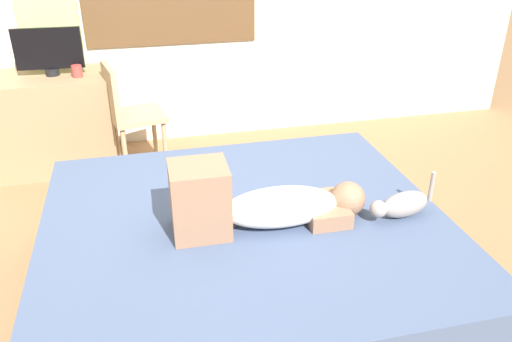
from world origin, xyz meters
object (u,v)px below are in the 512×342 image
cup (77,71)px  chair_by_desk (127,111)px  person_lying (260,204)px  bed (246,261)px  tv_monitor (49,51)px  desk (54,122)px  cat (402,205)px

cup → chair_by_desk: size_ratio=0.10×
chair_by_desk → person_lying: bearing=-70.8°
bed → chair_by_desk: bearing=108.1°
tv_monitor → cup: size_ratio=5.50×
tv_monitor → chair_by_desk: size_ratio=0.56×
bed → desk: desk is taller
cup → chair_by_desk: (0.33, -0.18, -0.28)m
person_lying → tv_monitor: tv_monitor is taller
desk → cup: 0.49m
cat → desk: desk is taller
bed → person_lying: person_lying is taller
desk → tv_monitor: tv_monitor is taller
bed → cat: 0.82m
bed → desk: 2.21m
cat → desk: bearing=131.7°
bed → tv_monitor: bearing=118.8°
person_lying → desk: person_lying is taller
person_lying → bed: bearing=133.4°
tv_monitor → chair_by_desk: 0.71m
tv_monitor → cup: tv_monitor is taller
cat → desk: 2.78m
person_lying → tv_monitor: (-1.11, 1.97, 0.30)m
desk → cup: size_ratio=10.29×
bed → cup: cup is taller
bed → desk: (-1.10, 1.91, 0.12)m
cat → tv_monitor: bearing=130.9°
tv_monitor → person_lying: bearing=-60.7°
bed → cat: bearing=-11.8°
desk → chair_by_desk: (0.56, -0.27, 0.14)m
tv_monitor → bed: bearing=-61.2°
bed → desk: bearing=120.0°
desk → cat: bearing=-48.3°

